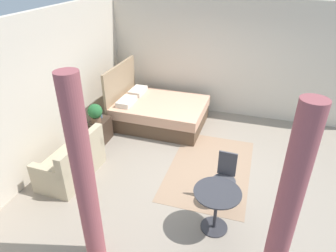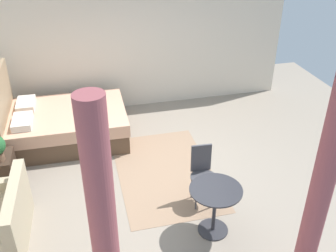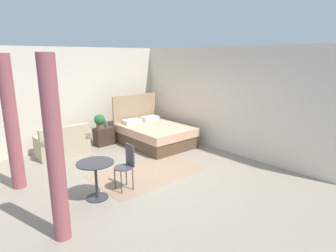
% 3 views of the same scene
% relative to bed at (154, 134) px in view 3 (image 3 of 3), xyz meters
% --- Properties ---
extents(ground_plane, '(8.27, 9.39, 0.02)m').
position_rel_bed_xyz_m(ground_plane, '(-1.48, -1.61, -0.34)').
color(ground_plane, gray).
extents(wall_back, '(8.27, 0.12, 2.85)m').
position_rel_bed_xyz_m(wall_back, '(-1.48, 1.58, 1.09)').
color(wall_back, beige).
rests_on(wall_back, ground).
extents(wall_right, '(0.12, 6.39, 2.85)m').
position_rel_bed_xyz_m(wall_right, '(1.15, -1.61, 1.09)').
color(wall_right, beige).
rests_on(wall_right, ground).
extents(area_rug, '(2.41, 1.53, 0.01)m').
position_rel_bed_xyz_m(area_rug, '(-1.46, -1.57, -0.33)').
color(area_rug, '#93755B').
rests_on(area_rug, ground).
extents(bed, '(1.63, 2.15, 1.41)m').
position_rel_bed_xyz_m(bed, '(0.00, 0.00, 0.00)').
color(bed, brown).
rests_on(bed, ground).
extents(couch, '(1.32, 0.77, 0.85)m').
position_rel_bed_xyz_m(couch, '(-2.43, 0.84, -0.04)').
color(couch, tan).
rests_on(couch, ground).
extents(nightstand, '(0.54, 0.35, 0.52)m').
position_rel_bed_xyz_m(nightstand, '(-1.15, 0.96, -0.07)').
color(nightstand, '#38281E').
rests_on(nightstand, ground).
extents(potted_plant, '(0.31, 0.31, 0.42)m').
position_rel_bed_xyz_m(potted_plant, '(-1.25, 0.97, 0.43)').
color(potted_plant, brown).
rests_on(potted_plant, nightstand).
extents(vase, '(0.08, 0.08, 0.19)m').
position_rel_bed_xyz_m(vase, '(-1.03, 0.98, 0.29)').
color(vase, slate).
rests_on(vase, nightstand).
extents(balcony_table, '(0.69, 0.69, 0.71)m').
position_rel_bed_xyz_m(balcony_table, '(-2.90, -1.89, 0.17)').
color(balcony_table, '#2D2D33').
rests_on(balcony_table, ground).
extents(cafe_chair_near_window, '(0.39, 0.39, 0.92)m').
position_rel_bed_xyz_m(cafe_chair_near_window, '(-2.25, -1.93, 0.22)').
color(cafe_chair_near_window, '#3F3F44').
rests_on(cafe_chair_near_window, ground).
extents(curtain_left, '(0.24, 0.24, 2.66)m').
position_rel_bed_xyz_m(curtain_left, '(-3.86, -2.65, 1.00)').
color(curtain_left, '#994C51').
rests_on(curtain_left, ground).
extents(curtain_right, '(0.26, 0.26, 2.66)m').
position_rel_bed_xyz_m(curtain_right, '(-3.86, -0.42, 1.00)').
color(curtain_right, '#994C51').
rests_on(curtain_right, ground).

